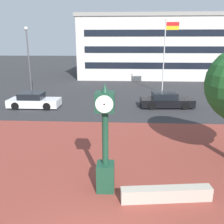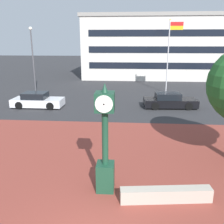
# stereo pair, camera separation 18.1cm
# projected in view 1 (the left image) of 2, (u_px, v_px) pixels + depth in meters

# --- Properties ---
(plaza_brick_paving) EXTENTS (44.00, 15.22, 0.01)m
(plaza_brick_paving) POSITION_uv_depth(u_px,v_px,m) (103.00, 182.00, 9.73)
(plaza_brick_paving) COLOR brown
(plaza_brick_paving) RESTS_ON ground
(planter_wall) EXTENTS (3.22, 0.77, 0.50)m
(planter_wall) POSITION_uv_depth(u_px,v_px,m) (166.00, 194.00, 8.57)
(planter_wall) COLOR #ADA393
(planter_wall) RESTS_ON ground
(street_clock) EXTENTS (0.67, 0.78, 4.07)m
(street_clock) POSITION_uv_depth(u_px,v_px,m) (105.00, 146.00, 8.77)
(street_clock) COLOR #19422D
(street_clock) RESTS_ON ground
(car_street_near) EXTENTS (4.52, 2.06, 1.28)m
(car_street_near) POSITION_uv_depth(u_px,v_px,m) (166.00, 101.00, 20.93)
(car_street_near) COLOR black
(car_street_near) RESTS_ON ground
(car_street_mid) EXTENTS (4.29, 1.88, 1.28)m
(car_street_mid) POSITION_uv_depth(u_px,v_px,m) (34.00, 101.00, 20.84)
(car_street_mid) COLOR silver
(car_street_mid) RESTS_ON ground
(flagpole_primary) EXTENTS (1.44, 0.14, 7.69)m
(flagpole_primary) POSITION_uv_depth(u_px,v_px,m) (165.00, 52.00, 25.93)
(flagpole_primary) COLOR silver
(flagpole_primary) RESTS_ON ground
(civic_building) EXTENTS (24.31, 14.95, 9.34)m
(civic_building) POSITION_uv_depth(u_px,v_px,m) (155.00, 47.00, 40.93)
(civic_building) COLOR beige
(civic_building) RESTS_ON ground
(street_lamp_post) EXTENTS (0.36, 0.36, 6.92)m
(street_lamp_post) POSITION_uv_depth(u_px,v_px,m) (28.00, 54.00, 25.29)
(street_lamp_post) COLOR #4C4C51
(street_lamp_post) RESTS_ON ground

